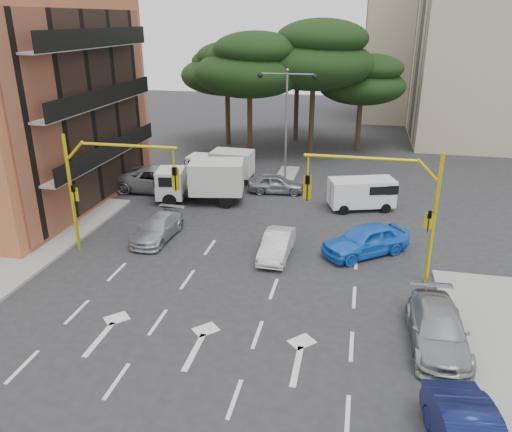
# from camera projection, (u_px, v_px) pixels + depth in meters

# --- Properties ---
(ground) EXTENTS (120.00, 120.00, 0.00)m
(ground) POSITION_uv_depth(u_px,v_px,m) (230.00, 284.00, 22.37)
(ground) COLOR #28282B
(ground) RESTS_ON ground
(median_strip) EXTENTS (1.40, 6.00, 0.15)m
(median_strip) POSITION_uv_depth(u_px,v_px,m) (285.00, 178.00, 36.89)
(median_strip) COLOR gray
(median_strip) RESTS_ON ground
(apartment_beige_far) EXTENTS (16.20, 12.15, 16.70)m
(apartment_beige_far) POSITION_uv_depth(u_px,v_px,m) (437.00, 44.00, 56.78)
(apartment_beige_far) COLOR #BDA98E
(apartment_beige_far) RESTS_ON ground
(pine_left_near) EXTENTS (9.15, 9.15, 10.23)m
(pine_left_near) POSITION_uv_depth(u_px,v_px,m) (250.00, 65.00, 40.28)
(pine_left_near) COLOR #382616
(pine_left_near) RESTS_ON ground
(pine_center) EXTENTS (9.98, 9.98, 11.16)m
(pine_center) POSITION_uv_depth(u_px,v_px,m) (315.00, 55.00, 40.88)
(pine_center) COLOR #382616
(pine_center) RESTS_ON ground
(pine_left_far) EXTENTS (8.32, 8.32, 9.30)m
(pine_left_far) POSITION_uv_depth(u_px,v_px,m) (227.00, 68.00, 44.75)
(pine_left_far) COLOR #382616
(pine_left_far) RESTS_ON ground
(pine_right) EXTENTS (7.49, 7.49, 8.37)m
(pine_right) POSITION_uv_depth(u_px,v_px,m) (363.00, 79.00, 42.69)
(pine_right) COLOR #382616
(pine_right) RESTS_ON ground
(pine_back) EXTENTS (9.15, 9.15, 10.23)m
(pine_back) POSITION_uv_depth(u_px,v_px,m) (298.00, 59.00, 46.06)
(pine_back) COLOR #382616
(pine_back) RESTS_ON ground
(signal_mast_right) EXTENTS (5.79, 0.37, 6.00)m
(signal_mast_right) POSITION_uv_depth(u_px,v_px,m) (393.00, 199.00, 21.44)
(signal_mast_right) COLOR gold
(signal_mast_right) RESTS_ON ground
(signal_mast_left) EXTENTS (5.79, 0.37, 6.00)m
(signal_mast_left) POSITION_uv_depth(u_px,v_px,m) (103.00, 179.00, 24.06)
(signal_mast_left) COLOR gold
(signal_mast_left) RESTS_ON ground
(street_lamp_center) EXTENTS (4.16, 0.36, 7.77)m
(street_lamp_center) POSITION_uv_depth(u_px,v_px,m) (287.00, 105.00, 34.91)
(street_lamp_center) COLOR slate
(street_lamp_center) RESTS_ON median_strip
(car_white_hatch) EXTENTS (1.40, 3.77, 1.23)m
(car_white_hatch) POSITION_uv_depth(u_px,v_px,m) (277.00, 245.00, 24.78)
(car_white_hatch) COLOR silver
(car_white_hatch) RESTS_ON ground
(car_blue_compact) EXTENTS (4.74, 4.25, 1.56)m
(car_blue_compact) POSITION_uv_depth(u_px,v_px,m) (366.00, 240.00, 24.96)
(car_blue_compact) COLOR blue
(car_blue_compact) RESTS_ON ground
(car_silver_wagon) EXTENTS (1.92, 4.34, 1.24)m
(car_silver_wagon) POSITION_uv_depth(u_px,v_px,m) (158.00, 228.00, 26.81)
(car_silver_wagon) COLOR #A4A7AC
(car_silver_wagon) RESTS_ON ground
(car_silver_cross_a) EXTENTS (5.96, 2.75, 1.66)m
(car_silver_cross_a) POSITION_uv_depth(u_px,v_px,m) (159.00, 180.00, 34.06)
(car_silver_cross_a) COLOR #97999F
(car_silver_cross_a) RESTS_ON ground
(car_silver_cross_b) EXTENTS (3.97, 1.95, 1.30)m
(car_silver_cross_b) POSITION_uv_depth(u_px,v_px,m) (276.00, 183.00, 33.86)
(car_silver_cross_b) COLOR gray
(car_silver_cross_b) RESTS_ON ground
(car_silver_parked) EXTENTS (2.06, 4.81, 1.38)m
(car_silver_parked) POSITION_uv_depth(u_px,v_px,m) (438.00, 329.00, 17.96)
(car_silver_parked) COLOR #919498
(car_silver_parked) RESTS_ON ground
(van_white) EXTENTS (4.30, 2.92, 1.97)m
(van_white) POSITION_uv_depth(u_px,v_px,m) (362.00, 194.00, 30.83)
(van_white) COLOR white
(van_white) RESTS_ON ground
(box_truck_a) EXTENTS (5.89, 3.27, 2.74)m
(box_truck_a) POSITION_uv_depth(u_px,v_px,m) (201.00, 182.00, 31.83)
(box_truck_a) COLOR silver
(box_truck_a) RESTS_ON ground
(box_truck_b) EXTENTS (4.85, 2.20, 2.34)m
(box_truck_b) POSITION_uv_depth(u_px,v_px,m) (221.00, 166.00, 35.92)
(box_truck_b) COLOR silver
(box_truck_b) RESTS_ON ground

